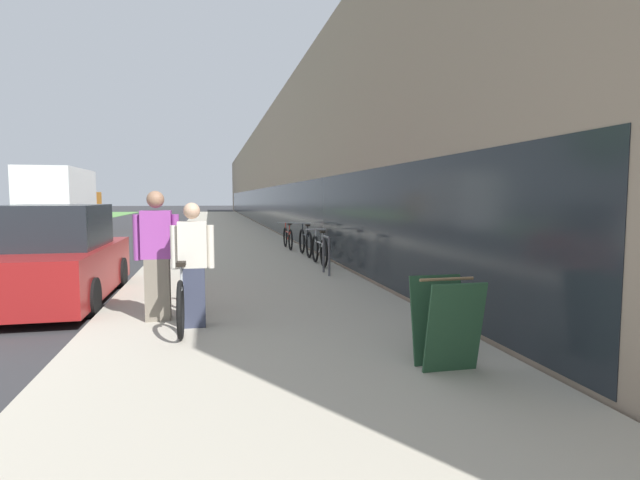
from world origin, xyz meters
The scene contains 12 objects.
sidewalk_slab centered at (5.57, 21.00, 0.05)m, with size 4.72×70.00×0.11m.
storefront_facade centered at (12.97, 29.00, 3.23)m, with size 10.01×70.00×6.46m.
tandem_bicycle centered at (4.48, 1.15, 0.49)m, with size 0.52×2.52×0.89m.
person_rider centered at (4.61, 0.84, 0.92)m, with size 0.55×0.21×1.61m.
person_bystander centered at (4.12, 1.30, 0.99)m, with size 0.60×0.24×1.77m.
bike_rack_hoop centered at (7.32, 4.82, 0.62)m, with size 0.05×0.60×0.84m.
cruiser_bike_nearest centered at (7.50, 6.33, 0.48)m, with size 0.52×1.72×0.88m.
cruiser_bike_middle centered at (7.53, 8.35, 0.50)m, with size 0.52×1.82×0.94m.
cruiser_bike_farthest centered at (7.34, 10.45, 0.47)m, with size 0.52×1.79×0.85m.
sandwich_board_sign centered at (7.08, -1.33, 0.56)m, with size 0.56×0.56×0.90m.
parked_sedan_curbside centered at (2.26, 3.36, 0.74)m, with size 1.86×4.18×1.66m.
moving_truck centered at (-1.71, 18.97, 1.54)m, with size 2.23×6.58×3.07m.
Camera 1 is at (4.83, -5.75, 1.78)m, focal length 28.00 mm.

